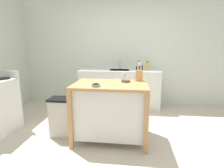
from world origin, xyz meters
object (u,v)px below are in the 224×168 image
object	(u,v)px
kitchen_island	(110,108)
bottle_hand_soap	(147,66)
bottle_dish_soap	(139,66)
bowl_ceramic_wide	(126,81)
drinking_cup	(124,76)
sink_faucet	(120,65)
bowl_ceramic_small	(96,85)
trash_bin	(62,117)
knife_block	(139,75)

from	to	relation	value
kitchen_island	bottle_hand_soap	world-z (taller)	bottle_hand_soap
kitchen_island	bottle_dish_soap	bearing A→B (deg)	72.83
kitchen_island	bottle_dish_soap	distance (m)	1.66
bowl_ceramic_wide	bottle_hand_soap	world-z (taller)	bottle_hand_soap
drinking_cup	sink_faucet	xyz separation A→B (m)	(-0.16, 1.41, 0.06)
drinking_cup	bottle_hand_soap	size ratio (longest dim) A/B	0.57
bottle_dish_soap	bottle_hand_soap	xyz separation A→B (m)	(0.19, 0.13, -0.01)
bowl_ceramic_small	bottle_dish_soap	world-z (taller)	bottle_dish_soap
drinking_cup	trash_bin	bearing A→B (deg)	-163.31
knife_block	sink_faucet	distance (m)	1.50
bottle_dish_soap	trash_bin	bearing A→B (deg)	-129.80
bowl_ceramic_small	bottle_hand_soap	distance (m)	2.06
knife_block	trash_bin	size ratio (longest dim) A/B	0.40
kitchen_island	bowl_ceramic_small	bearing A→B (deg)	-125.88
trash_bin	bottle_dish_soap	bearing A→B (deg)	50.20
sink_faucet	bottle_hand_soap	distance (m)	0.64
sink_faucet	drinking_cup	bearing A→B (deg)	-83.49
drinking_cup	bottle_hand_soap	xyz separation A→B (m)	(0.48, 1.35, 0.04)
bowl_ceramic_small	bowl_ceramic_wide	size ratio (longest dim) A/B	0.87
kitchen_island	drinking_cup	world-z (taller)	drinking_cup
drinking_cup	bottle_dish_soap	size ratio (longest dim) A/B	0.52
bowl_ceramic_small	trash_bin	bearing A→B (deg)	158.26
bowl_ceramic_small	bottle_dish_soap	xyz separation A→B (m)	(0.64, 1.75, 0.09)
bottle_dish_soap	knife_block	bearing A→B (deg)	-91.97
knife_block	sink_faucet	world-z (taller)	knife_block
bowl_ceramic_wide	trash_bin	bearing A→B (deg)	-172.81
knife_block	trash_bin	xyz separation A→B (m)	(-1.21, -0.25, -0.66)
bottle_dish_soap	bottle_hand_soap	size ratio (longest dim) A/B	1.11
kitchen_island	bowl_ceramic_wide	size ratio (longest dim) A/B	8.01
kitchen_island	bottle_hand_soap	size ratio (longest dim) A/B	5.34
drinking_cup	sink_faucet	bearing A→B (deg)	96.51
kitchen_island	knife_block	bearing A→B (deg)	31.88
knife_block	kitchen_island	bearing A→B (deg)	-148.12
bowl_ceramic_small	trash_bin	distance (m)	0.89
kitchen_island	bowl_ceramic_small	world-z (taller)	bowl_ceramic_small
bowl_ceramic_wide	trash_bin	xyz separation A→B (m)	(-1.00, -0.13, -0.59)
kitchen_island	trash_bin	size ratio (longest dim) A/B	1.73
drinking_cup	sink_faucet	world-z (taller)	sink_faucet
bowl_ceramic_small	sink_faucet	bearing A→B (deg)	84.46
kitchen_island	knife_block	world-z (taller)	knife_block
knife_block	bowl_ceramic_wide	xyz separation A→B (m)	(-0.21, -0.13, -0.07)
drinking_cup	bottle_hand_soap	world-z (taller)	bottle_hand_soap
bottle_hand_soap	bottle_dish_soap	bearing A→B (deg)	-144.65
bowl_ceramic_wide	trash_bin	world-z (taller)	bowl_ceramic_wide
bowl_ceramic_wide	drinking_cup	distance (m)	0.17
bottle_dish_soap	bowl_ceramic_small	bearing A→B (deg)	-110.04
bowl_ceramic_small	knife_block	bearing A→B (deg)	40.00
bowl_ceramic_wide	bottle_hand_soap	xyz separation A→B (m)	(0.44, 1.51, 0.08)
trash_bin	kitchen_island	bearing A→B (deg)	-0.76
bowl_ceramic_small	bottle_hand_soap	bearing A→B (deg)	66.29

